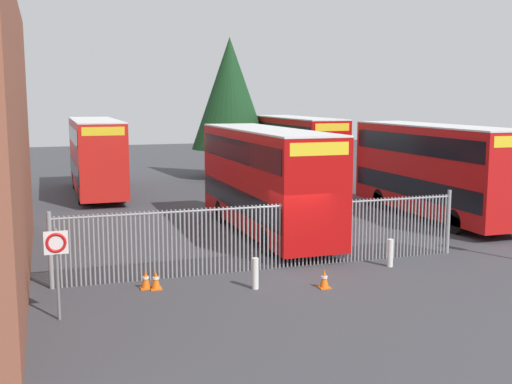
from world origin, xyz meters
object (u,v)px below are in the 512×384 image
(double_decker_bus_behind_fence_right, at_px, (96,154))
(bollard_near_left, at_px, (255,273))
(bollard_center_front, at_px, (390,253))
(traffic_cone_near_kerb, at_px, (324,279))
(double_decker_bus_behind_fence_left, at_px, (434,167))
(speed_limit_sign_post, at_px, (57,253))
(double_decker_bus_far_back, at_px, (297,148))
(traffic_cone_by_gate, at_px, (146,279))
(traffic_cone_mid_forecourt, at_px, (156,280))
(double_decker_bus_near_gate, at_px, (265,177))

(double_decker_bus_behind_fence_right, distance_m, bollard_near_left, 20.99)
(bollard_center_front, height_order, traffic_cone_near_kerb, bollard_center_front)
(double_decker_bus_behind_fence_left, distance_m, bollard_center_front, 9.74)
(double_decker_bus_behind_fence_left, bearing_deg, bollard_center_front, -132.25)
(bollard_near_left, height_order, traffic_cone_near_kerb, bollard_near_left)
(bollard_center_front, bearing_deg, traffic_cone_near_kerb, -153.96)
(double_decker_bus_behind_fence_right, xyz_separation_m, speed_limit_sign_post, (-2.68, -21.65, -0.65))
(double_decker_bus_far_back, distance_m, traffic_cone_by_gate, 23.95)
(traffic_cone_near_kerb, bearing_deg, double_decker_bus_far_back, 69.97)
(double_decker_bus_behind_fence_right, relative_size, traffic_cone_by_gate, 18.32)
(bollard_center_front, bearing_deg, traffic_cone_mid_forecourt, -179.77)
(double_decker_bus_behind_fence_left, xyz_separation_m, traffic_cone_near_kerb, (-9.56, -8.60, -2.13))
(traffic_cone_near_kerb, relative_size, speed_limit_sign_post, 0.25)
(traffic_cone_by_gate, distance_m, traffic_cone_near_kerb, 5.36)
(double_decker_bus_near_gate, bearing_deg, double_decker_bus_far_back, 63.12)
(bollard_center_front, xyz_separation_m, speed_limit_sign_post, (-10.78, -1.91, 1.30))
(traffic_cone_near_kerb, height_order, speed_limit_sign_post, speed_limit_sign_post)
(bollard_near_left, relative_size, speed_limit_sign_post, 0.40)
(double_decker_bus_near_gate, xyz_separation_m, bollard_near_left, (-2.83, -7.13, -1.95))
(double_decker_bus_far_back, bearing_deg, traffic_cone_mid_forecourt, -122.27)
(bollard_near_left, relative_size, bollard_center_front, 1.00)
(bollard_center_front, bearing_deg, double_decker_bus_near_gate, 110.48)
(traffic_cone_by_gate, distance_m, traffic_cone_mid_forecourt, 0.31)
(traffic_cone_by_gate, bearing_deg, traffic_cone_mid_forecourt, -27.27)
(double_decker_bus_near_gate, height_order, double_decker_bus_behind_fence_right, same)
(bollard_center_front, height_order, traffic_cone_mid_forecourt, bollard_center_front)
(double_decker_bus_behind_fence_right, bearing_deg, traffic_cone_near_kerb, -76.89)
(traffic_cone_by_gate, height_order, traffic_cone_near_kerb, same)
(double_decker_bus_near_gate, bearing_deg, bollard_center_front, -69.52)
(speed_limit_sign_post, bearing_deg, traffic_cone_near_kerb, 2.77)
(double_decker_bus_near_gate, height_order, traffic_cone_near_kerb, double_decker_bus_near_gate)
(double_decker_bus_near_gate, relative_size, traffic_cone_by_gate, 18.32)
(double_decker_bus_far_back, height_order, bollard_center_front, double_decker_bus_far_back)
(double_decker_bus_far_back, relative_size, bollard_near_left, 11.38)
(double_decker_bus_behind_fence_left, xyz_separation_m, speed_limit_sign_post, (-17.20, -8.97, -0.65))
(double_decker_bus_behind_fence_left, xyz_separation_m, double_decker_bus_far_back, (-1.67, 13.05, 0.00))
(traffic_cone_mid_forecourt, bearing_deg, bollard_near_left, -17.81)
(double_decker_bus_far_back, bearing_deg, bollard_near_left, -115.15)
(traffic_cone_by_gate, bearing_deg, double_decker_bus_far_back, 56.98)
(double_decker_bus_behind_fence_left, distance_m, traffic_cone_near_kerb, 13.04)
(double_decker_bus_behind_fence_right, bearing_deg, bollard_center_front, -67.68)
(traffic_cone_mid_forecourt, bearing_deg, double_decker_bus_behind_fence_left, 26.25)
(bollard_center_front, height_order, traffic_cone_by_gate, bollard_center_front)
(speed_limit_sign_post, bearing_deg, traffic_cone_by_gate, 38.55)
(bollard_center_front, height_order, speed_limit_sign_post, speed_limit_sign_post)
(bollard_near_left, bearing_deg, double_decker_bus_behind_fence_left, 34.72)
(speed_limit_sign_post, bearing_deg, double_decker_bus_near_gate, 43.69)
(traffic_cone_near_kerb, bearing_deg, double_decker_bus_behind_fence_right, 103.11)
(double_decker_bus_behind_fence_right, height_order, speed_limit_sign_post, double_decker_bus_behind_fence_right)
(bollard_center_front, bearing_deg, double_decker_bus_behind_fence_left, 47.75)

